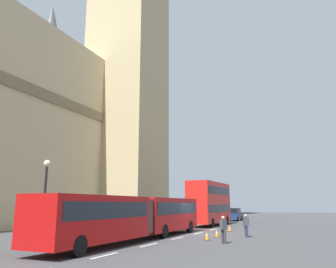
{
  "coord_description": "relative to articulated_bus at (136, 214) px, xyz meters",
  "views": [
    {
      "loc": [
        -26.97,
        -9.57,
        2.42
      ],
      "look_at": [
        1.49,
        3.12,
        9.06
      ],
      "focal_mm": 35.31,
      "sensor_mm": 36.0,
      "label": 1
    }
  ],
  "objects": [
    {
      "name": "traffic_cone_middle",
      "position": [
        4.66,
        -4.38,
        -1.46
      ],
      "size": [
        0.36,
        0.36,
        0.58
      ],
      "color": "black",
      "rests_on": "ground_plane"
    },
    {
      "name": "pedestrian_by_kerb",
      "position": [
        5.3,
        -6.48,
        -0.83
      ],
      "size": [
        0.43,
        0.46,
        1.69
      ],
      "color": "#262D4C",
      "rests_on": "ground_plane"
    },
    {
      "name": "street_lamp",
      "position": [
        -4.0,
        4.51,
        1.31
      ],
      "size": [
        0.44,
        0.44,
        5.27
      ],
      "color": "black",
      "rests_on": "ground_plane"
    },
    {
      "name": "pedestrian_near_cones",
      "position": [
        0.61,
        -5.97,
        -0.83
      ],
      "size": [
        0.47,
        0.4,
        1.69
      ],
      "color": "#333333",
      "rests_on": "ground_plane"
    },
    {
      "name": "double_decker_bus",
      "position": [
        17.39,
        0.0,
        0.96
      ],
      "size": [
        9.74,
        2.54,
        4.9
      ],
      "color": "red",
      "rests_on": "ground_plane"
    },
    {
      "name": "lane_centre_marking",
      "position": [
        0.41,
        -1.99,
        -1.74
      ],
      "size": [
        25.2,
        0.16,
        0.01
      ],
      "color": "silver",
      "rests_on": "ground_plane"
    },
    {
      "name": "traffic_cone_west",
      "position": [
        2.26,
        -4.35,
        -1.46
      ],
      "size": [
        0.36,
        0.36,
        0.58
      ],
      "color": "black",
      "rests_on": "ground_plane"
    },
    {
      "name": "traffic_cone_east",
      "position": [
        10.27,
        -3.99,
        -1.46
      ],
      "size": [
        0.36,
        0.36,
        0.58
      ],
      "color": "black",
      "rests_on": "ground_plane"
    },
    {
      "name": "ground_plane",
      "position": [
        6.47,
        -1.99,
        -1.75
      ],
      "size": [
        160.0,
        160.0,
        0.0
      ],
      "primitive_type": "plane",
      "color": "#424244"
    },
    {
      "name": "sedan_lead",
      "position": [
        29.99,
        0.12,
        -0.83
      ],
      "size": [
        4.4,
        1.86,
        1.85
      ],
      "color": "navy",
      "rests_on": "ground_plane"
    },
    {
      "name": "articulated_bus",
      "position": [
        0.0,
        0.0,
        0.0
      ],
      "size": [
        18.24,
        2.54,
        2.9
      ],
      "color": "#B20F0F",
      "rests_on": "ground_plane"
    }
  ]
}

